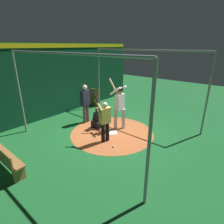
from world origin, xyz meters
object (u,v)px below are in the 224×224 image
at_px(bat_rack, 92,97).
at_px(baseball_0, 113,146).
at_px(batter, 120,103).
at_px(catcher, 98,120).
at_px(home_plate, 112,132).
at_px(bench, 2,156).
at_px(visitor, 105,119).
at_px(umpire, 85,102).

height_order(bat_rack, baseball_0, bat_rack).
distance_m(batter, catcher, 1.26).
bearing_deg(bat_rack, catcher, -39.82).
xyz_separation_m(home_plate, bench, (-0.96, -3.93, 0.44)).
xyz_separation_m(catcher, bench, (-0.12, -3.91, 0.07)).
height_order(batter, bat_rack, batter).
bearing_deg(baseball_0, catcher, 152.11).
distance_m(visitor, bat_rack, 4.78).
xyz_separation_m(visitor, bat_rack, (-3.75, 2.93, -0.43)).
bearing_deg(baseball_0, bench, -119.89).
xyz_separation_m(umpire, bench, (0.73, -3.99, -0.59)).
height_order(home_plate, visitor, visitor).
distance_m(home_plate, bat_rack, 4.16).
relative_size(umpire, visitor, 0.94).
distance_m(home_plate, umpire, 1.98).
bearing_deg(bat_rack, visitor, -38.00).
bearing_deg(baseball_0, umpire, 159.25).
xyz_separation_m(home_plate, umpire, (-1.69, 0.07, 1.03)).
bearing_deg(batter, catcher, -144.09).
bearing_deg(catcher, batter, 35.91).
relative_size(batter, bat_rack, 1.90).
distance_m(bat_rack, baseball_0, 5.31).
xyz_separation_m(home_plate, batter, (-0.05, 0.56, 1.17)).
bearing_deg(baseball_0, batter, 120.37).
bearing_deg(bench, catcher, 88.23).
bearing_deg(umpire, batter, 16.76).
height_order(umpire, visitor, visitor).
bearing_deg(bench, batter, 78.51).
height_order(home_plate, baseball_0, baseball_0).
bearing_deg(umpire, bat_rack, 130.18).
distance_m(catcher, baseball_0, 1.88).
relative_size(catcher, baseball_0, 13.30).
bearing_deg(home_plate, batter, 94.62).
bearing_deg(batter, baseball_0, -59.63).
relative_size(home_plate, bat_rack, 0.36).
relative_size(home_plate, visitor, 0.21).
relative_size(home_plate, bench, 0.21).
distance_m(home_plate, visitor, 1.19).
relative_size(home_plate, batter, 0.19).
height_order(bat_rack, bench, bat_rack).
distance_m(batter, bench, 4.64).
bearing_deg(bench, home_plate, 76.30).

